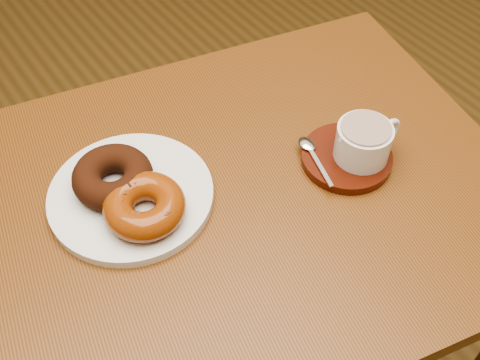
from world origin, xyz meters
TOP-DOWN VIEW (x-y plane):
  - ground at (0.00, 0.00)m, footprint 6.00×6.00m
  - cafe_table at (-0.29, -0.33)m, footprint 0.93×0.77m
  - donut_plate at (-0.40, -0.25)m, footprint 0.23×0.23m
  - donut_cinnamon at (-0.42, -0.23)m, footprint 0.14×0.14m
  - donut_caramel at (-0.41, -0.30)m, footprint 0.15×0.15m
  - saucer at (-0.11, -0.37)m, footprint 0.17×0.17m
  - coffee_cup at (-0.10, -0.38)m, footprint 0.11×0.08m
  - teaspoon at (-0.15, -0.33)m, footprint 0.04×0.10m

SIDE VIEW (x-z plane):
  - ground at x=0.00m, z-range 0.00..0.00m
  - cafe_table at x=-0.29m, z-range 0.26..1.04m
  - donut_plate at x=-0.40m, z-range 0.77..0.79m
  - saucer at x=-0.11m, z-range 0.77..0.79m
  - teaspoon at x=-0.15m, z-range 0.79..0.79m
  - donut_caramel at x=-0.41m, z-range 0.79..0.83m
  - donut_cinnamon at x=-0.42m, z-range 0.79..0.83m
  - coffee_cup at x=-0.10m, z-range 0.79..0.84m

